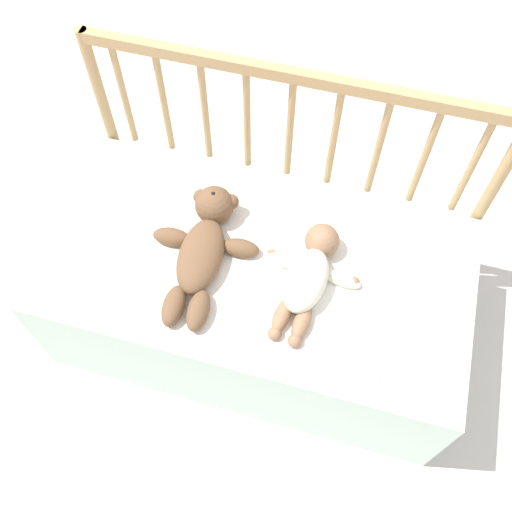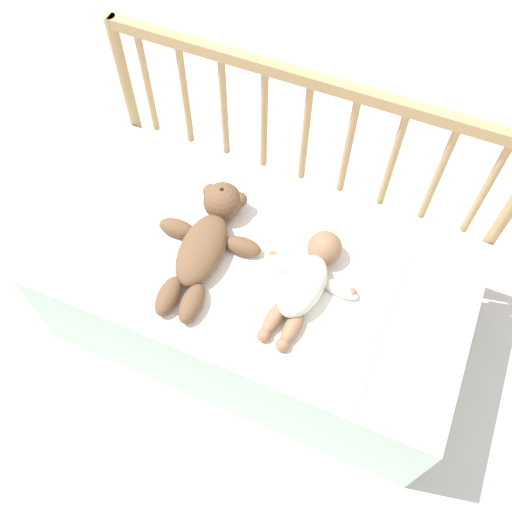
# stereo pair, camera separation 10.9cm
# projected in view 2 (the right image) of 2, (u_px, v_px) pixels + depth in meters

# --- Properties ---
(ground_plane) EXTENTS (12.00, 12.00, 0.00)m
(ground_plane) POSITION_uv_depth(u_px,v_px,m) (258.00, 322.00, 2.04)
(ground_plane) COLOR silver
(crib_mattress) EXTENTS (1.27, 0.67, 0.42)m
(crib_mattress) POSITION_uv_depth(u_px,v_px,m) (258.00, 295.00, 1.86)
(crib_mattress) COLOR silver
(crib_mattress) RESTS_ON ground_plane
(crib_rail) EXTENTS (1.27, 0.04, 0.84)m
(crib_rail) POSITION_uv_depth(u_px,v_px,m) (305.00, 140.00, 1.70)
(crib_rail) COLOR tan
(crib_rail) RESTS_ON ground_plane
(blanket) EXTENTS (0.83, 0.53, 0.01)m
(blanket) POSITION_uv_depth(u_px,v_px,m) (249.00, 274.00, 1.66)
(blanket) COLOR white
(blanket) RESTS_ON crib_mattress
(teddy_bear) EXTENTS (0.33, 0.46, 0.12)m
(teddy_bear) POSITION_uv_depth(u_px,v_px,m) (206.00, 239.00, 1.67)
(teddy_bear) COLOR brown
(teddy_bear) RESTS_ON crib_mattress
(baby) EXTENTS (0.30, 0.38, 0.10)m
(baby) POSITION_uv_depth(u_px,v_px,m) (306.00, 281.00, 1.60)
(baby) COLOR #EAEACC
(baby) RESTS_ON crib_mattress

